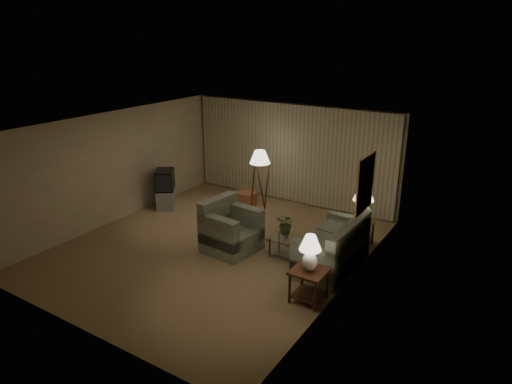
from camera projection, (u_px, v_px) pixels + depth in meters
ground at (216, 246)px, 10.03m from camera, size 7.00×7.00×0.00m
room_shell at (254, 155)px, 10.63m from camera, size 6.04×7.02×2.72m
sofa at (332, 248)px, 9.05m from camera, size 1.86×0.99×0.81m
armchair at (232, 231)px, 9.73m from camera, size 1.25×1.20×0.88m
side_table_near at (309, 279)px, 7.89m from camera, size 0.59×0.59×0.60m
side_table_far at (361, 228)px, 9.97m from camera, size 0.53×0.44×0.60m
table_lamp_near at (310, 250)px, 7.70m from camera, size 0.38×0.38×0.66m
table_lamp_far at (363, 200)px, 9.75m from camera, size 0.44×0.44×0.77m
coffee_table at (292, 246)px, 9.43m from camera, size 0.98×0.53×0.41m
tv_cabinet at (166, 198)px, 12.18m from camera, size 1.13×1.12×0.50m
crt_tv at (165, 180)px, 12.01m from camera, size 1.04×1.03×0.53m
floor_lamp at (260, 180)px, 11.75m from camera, size 0.53×0.53×1.63m
ottoman at (247, 198)px, 12.38m from camera, size 0.73×0.73×0.37m
vase at (286, 235)px, 9.43m from camera, size 0.16×0.16×0.15m
flowers at (286, 222)px, 9.33m from camera, size 0.41×0.36×0.45m
book at (301, 244)px, 9.17m from camera, size 0.19×0.25×0.02m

